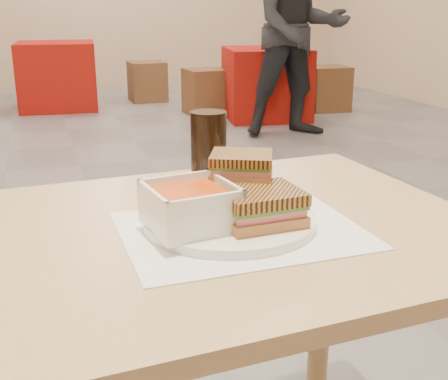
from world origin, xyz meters
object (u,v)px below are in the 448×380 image
object	(u,v)px
cola_glass	(209,150)
patron_b	(299,28)
bg_chair_2l	(65,85)
bg_chair_2r	(147,81)
main_table	(139,299)
bg_table_1	(266,83)
bg_table_2	(58,76)
bg_chair_1r	(327,88)
bg_chair_1l	(206,92)
soup_bowl	(190,208)
plate	(230,220)
panini_lower	(260,207)

from	to	relation	value
cola_glass	patron_b	xyz separation A→B (m)	(1.83, 3.46, 0.08)
bg_chair_2l	bg_chair_2r	xyz separation A→B (m)	(0.93, 0.03, -0.01)
main_table	bg_table_1	world-z (taller)	main_table
cola_glass	bg_table_2	bearing A→B (deg)	90.54
bg_chair_1r	bg_table_1	bearing A→B (deg)	-165.91
bg_chair_1l	cola_glass	bearing A→B (deg)	-106.50
main_table	bg_chair_2r	bearing A→B (deg)	78.93
soup_bowl	bg_chair_1l	size ratio (longest dim) A/B	0.33
patron_b	bg_chair_2l	bearing A→B (deg)	129.61
plate	bg_chair_2r	size ratio (longest dim) A/B	0.65
main_table	bg_chair_2l	world-z (taller)	main_table
bg_table_1	bg_chair_1r	bearing A→B (deg)	14.09
main_table	plate	distance (m)	0.20
main_table	bg_chair_2l	bearing A→B (deg)	87.85
panini_lower	cola_glass	size ratio (longest dim) A/B	0.86
plate	cola_glass	xyz separation A→B (m)	(0.03, 0.22, 0.07)
bg_chair_1l	patron_b	world-z (taller)	patron_b
main_table	bg_chair_2l	distance (m)	5.88
soup_bowl	bg_table_2	bearing A→B (deg)	89.46
bg_chair_2l	bg_chair_2r	size ratio (longest dim) A/B	1.02
bg_table_2	bg_chair_1l	bearing A→B (deg)	-30.13
plate	bg_chair_1r	size ratio (longest dim) A/B	0.64
bg_chair_1r	bg_chair_2l	distance (m)	2.89
cola_glass	bg_chair_2r	xyz separation A→B (m)	(0.96, 5.67, -0.60)
plate	bg_table_2	size ratio (longest dim) A/B	0.34
plate	patron_b	world-z (taller)	patron_b
soup_bowl	bg_chair_1r	distance (m)	5.50
main_table	patron_b	xyz separation A→B (m)	(2.02, 3.68, 0.27)
bg_table_1	bg_chair_2l	distance (m)	2.31
panini_lower	plate	bearing A→B (deg)	128.67
soup_bowl	bg_chair_2r	world-z (taller)	soup_bowl
bg_chair_2l	soup_bowl	bearing A→B (deg)	-91.30
soup_bowl	patron_b	distance (m)	4.18
bg_chair_2r	bg_chair_1r	bearing A→B (deg)	-35.23
plate	bg_chair_1l	xyz separation A→B (m)	(1.41, 4.88, -0.53)
bg_table_1	bg_chair_1r	xyz separation A→B (m)	(0.79, 0.20, -0.11)
panini_lower	bg_table_1	distance (m)	4.93
soup_bowl	bg_chair_1l	world-z (taller)	soup_bowl
plate	bg_chair_2r	xyz separation A→B (m)	(0.99, 5.90, -0.53)
cola_glass	bg_chair_1l	size ratio (longest dim) A/B	0.34
panini_lower	main_table	bearing A→B (deg)	167.21
patron_b	bg_chair_1l	bearing A→B (deg)	110.70
soup_bowl	bg_chair_2l	xyz separation A→B (m)	(0.13, 5.89, -0.57)
panini_lower	bg_chair_2l	distance (m)	5.93
bg_chair_1l	patron_b	xyz separation A→B (m)	(0.45, -1.20, 0.68)
soup_bowl	bg_chair_2l	distance (m)	5.91
bg_chair_2l	bg_table_1	bearing A→B (deg)	-36.42
soup_bowl	main_table	bearing A→B (deg)	165.34
panini_lower	bg_chair_1r	bearing A→B (deg)	60.65
cola_glass	bg_chair_2r	distance (m)	5.79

